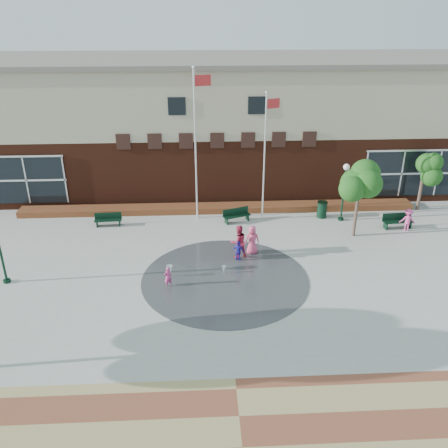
{
  "coord_description": "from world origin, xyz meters",
  "views": [
    {
      "loc": [
        -1.12,
        -17.4,
        12.63
      ],
      "look_at": [
        0.0,
        4.0,
        2.6
      ],
      "focal_mm": 38.0,
      "sensor_mm": 36.0,
      "label": 1
    }
  ],
  "objects_px": {
    "flagpole_right": "(265,151)",
    "trash_can": "(322,210)",
    "flagpole_left": "(196,138)",
    "child_splash": "(168,277)",
    "bench_left": "(108,222)"
  },
  "relations": [
    {
      "from": "flagpole_right",
      "to": "trash_can",
      "type": "bearing_deg",
      "value": -23.76
    },
    {
      "from": "flagpole_left",
      "to": "child_splash",
      "type": "xyz_separation_m",
      "value": [
        -1.48,
        -8.08,
        -4.71
      ]
    },
    {
      "from": "flagpole_left",
      "to": "trash_can",
      "type": "bearing_deg",
      "value": -17.09
    },
    {
      "from": "flagpole_right",
      "to": "bench_left",
      "type": "relative_size",
      "value": 4.8
    },
    {
      "from": "bench_left",
      "to": "flagpole_right",
      "type": "bearing_deg",
      "value": -0.42
    },
    {
      "from": "flagpole_right",
      "to": "child_splash",
      "type": "xyz_separation_m",
      "value": [
        -5.64,
        -7.7,
        -3.96
      ]
    },
    {
      "from": "flagpole_left",
      "to": "child_splash",
      "type": "distance_m",
      "value": 9.47
    },
    {
      "from": "bench_left",
      "to": "child_splash",
      "type": "xyz_separation_m",
      "value": [
        4.1,
        -7.15,
        0.27
      ]
    },
    {
      "from": "bench_left",
      "to": "trash_can",
      "type": "height_order",
      "value": "trash_can"
    },
    {
      "from": "flagpole_left",
      "to": "flagpole_right",
      "type": "height_order",
      "value": "flagpole_left"
    },
    {
      "from": "trash_can",
      "to": "child_splash",
      "type": "height_order",
      "value": "trash_can"
    },
    {
      "from": "flagpole_right",
      "to": "trash_can",
      "type": "height_order",
      "value": "flagpole_right"
    },
    {
      "from": "flagpole_right",
      "to": "bench_left",
      "type": "bearing_deg",
      "value": 158.72
    },
    {
      "from": "child_splash",
      "to": "bench_left",
      "type": "bearing_deg",
      "value": -85.64
    },
    {
      "from": "flagpole_left",
      "to": "child_splash",
      "type": "height_order",
      "value": "flagpole_left"
    }
  ]
}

